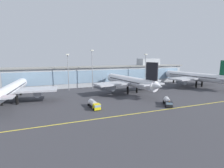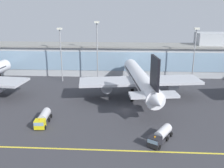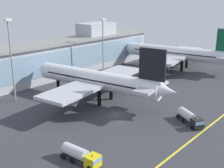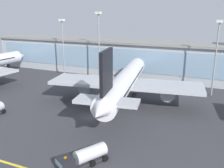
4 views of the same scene
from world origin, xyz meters
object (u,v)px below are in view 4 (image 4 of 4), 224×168
fuel_tanker_truck (82,158)px  apron_light_mast_centre (63,40)px  apron_light_mast_west (99,37)px  airliner_near_right (125,82)px  apron_light_mast_east (217,47)px

fuel_tanker_truck → apron_light_mast_centre: bearing=-113.0°
apron_light_mast_west → apron_light_mast_centre: bearing=-179.5°
airliner_near_right → apron_light_mast_west: (-16.63, 18.70, 9.51)m
airliner_near_right → apron_light_mast_east: size_ratio=2.24×
airliner_near_right → apron_light_mast_east: (21.84, 17.88, 8.28)m
airliner_near_right → fuel_tanker_truck: size_ratio=5.58×
apron_light_mast_centre → apron_light_mast_west: bearing=0.5°
airliner_near_right → apron_light_mast_west: 26.77m
apron_light_mast_centre → apron_light_mast_east: size_ratio=0.98×
airliner_near_right → fuel_tanker_truck: airliner_near_right is taller
apron_light_mast_centre → airliner_near_right: bearing=-30.5°
fuel_tanker_truck → apron_light_mast_west: (-19.83, 47.82, 14.49)m
apron_light_mast_west → apron_light_mast_east: (38.47, -0.83, -1.22)m
fuel_tanker_truck → apron_light_mast_west: 53.76m
apron_light_mast_west → apron_light_mast_centre: (-14.92, -0.12, -1.42)m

